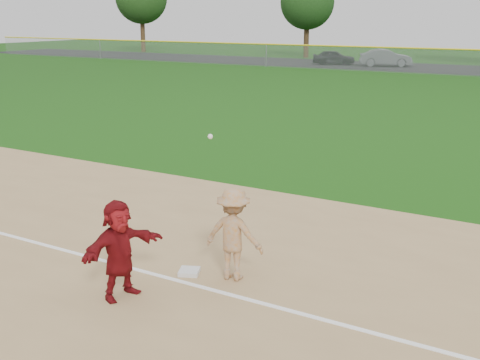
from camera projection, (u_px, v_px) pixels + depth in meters
The scene contains 8 objects.
ground at pixel (199, 265), 11.25m from camera, with size 160.00×160.00×0.00m, color #17480E.
foul_line at pixel (174, 280), 10.58m from camera, with size 60.00×0.10×0.01m, color white.
first_base at pixel (189, 272), 10.82m from camera, with size 0.35×0.35×0.08m, color silver.
base_runner at pixel (119, 249), 9.75m from camera, with size 1.54×0.49×1.66m, color #660B0E.
car_left at pixel (334, 57), 56.36m from camera, with size 1.59×3.95×1.34m, color black.
car_mid at pixel (386, 58), 54.46m from camera, with size 1.62×4.63×1.53m, color #505357.
first_base_play at pixel (234, 234), 10.44m from camera, with size 1.14×0.75×2.56m.
tree_1 at pixel (307, 2), 64.49m from camera, with size 5.80×5.80×8.75m.
Camera 1 is at (5.96, -8.59, 4.52)m, focal length 45.00 mm.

